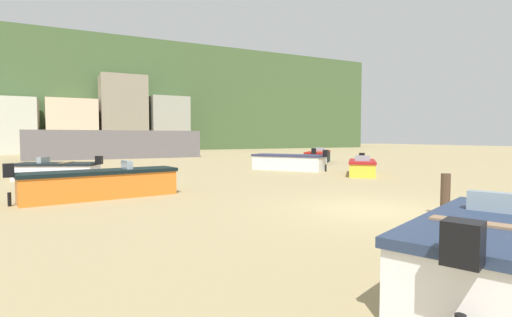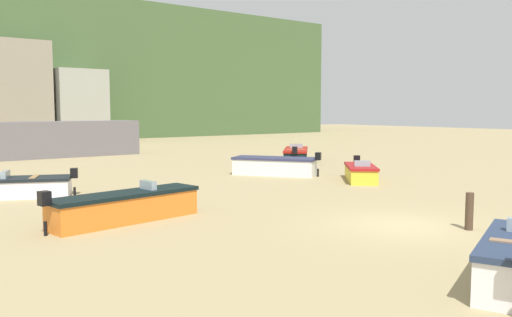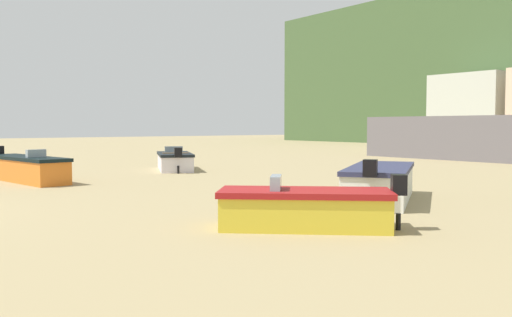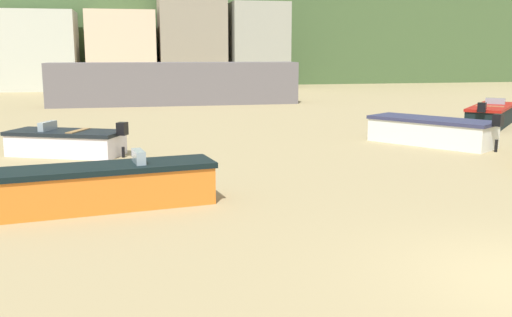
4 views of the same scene
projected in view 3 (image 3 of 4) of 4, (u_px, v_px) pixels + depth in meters
harbor_pier at (482, 138)px, 32.05m from camera, size 15.46×2.40×2.64m
townhouse_far_left at (475, 111)px, 50.35m from camera, size 6.84×5.25×6.74m
boat_orange_1 at (26, 169)px, 20.25m from camera, size 5.22×1.95×1.25m
boat_yellow_2 at (306, 208)px, 11.00m from camera, size 3.28×3.44×1.10m
boat_white_3 at (380, 183)px, 15.09m from camera, size 3.84×4.56×1.27m
boat_white_5 at (175, 161)px, 25.47m from camera, size 3.97×2.85×1.12m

